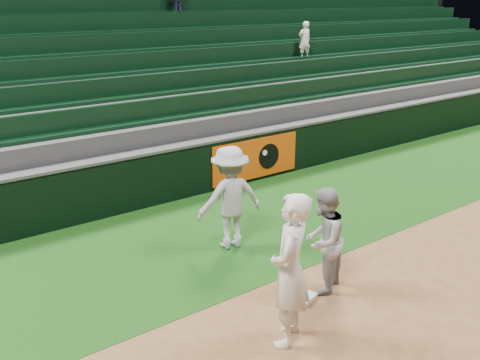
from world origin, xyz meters
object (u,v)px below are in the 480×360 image
Objects in this scene: baserunner at (323,241)px; first_baseman at (290,270)px; first_base at (301,297)px; base_coach at (230,198)px.

first_baseman is at bearing 1.53° from baserunner.
first_base is 0.17× the size of first_baseman.
baserunner is 2.14m from base_coach.
base_coach is at bearing -145.86° from first_baseman.
first_base is at bearing 95.39° from base_coach.
base_coach is (-0.23, 2.13, 0.11)m from baserunner.
baserunner is at bearing 4.18° from first_base.
first_base is at bearing -21.55° from baserunner.
first_baseman is 1.24× the size of baserunner.
base_coach reaches higher than baserunner.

